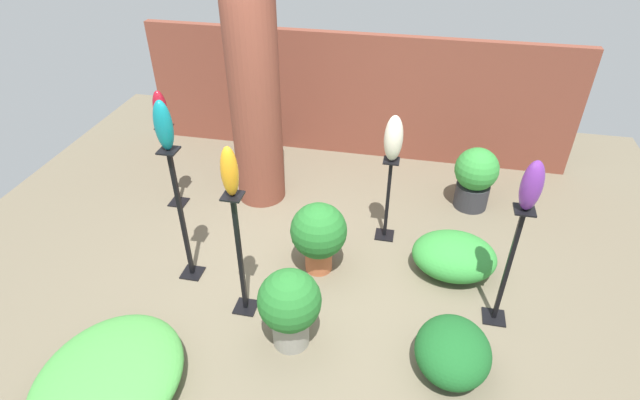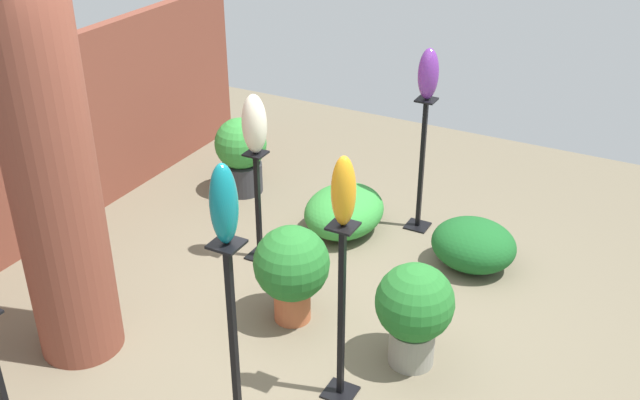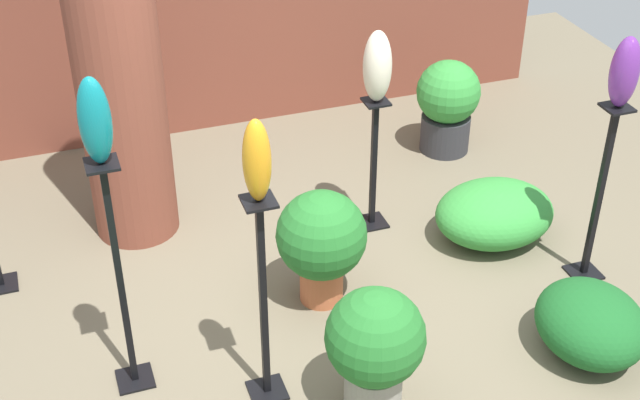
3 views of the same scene
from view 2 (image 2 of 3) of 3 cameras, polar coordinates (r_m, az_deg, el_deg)
The scene contains 17 objects.
ground_plane at distance 5.45m, azimuth 0.46°, elevation -10.07°, with size 8.00×8.00×0.00m, color #6B604C.
brick_wall_back at distance 6.57m, azimuth -21.36°, elevation 3.33°, with size 5.60×0.12×1.65m, color brown.
brick_pillar at distance 4.95m, azimuth -19.60°, elevation 1.03°, with size 0.56×0.56×2.50m, color brown.
pedestal_teal at distance 4.25m, azimuth -6.52°, elevation -11.99°, with size 0.20×0.20×1.41m.
pedestal_ruby at distance 4.65m, azimuth -23.04°, elevation -13.45°, with size 0.20×0.20×1.01m.
pedestal_violet at distance 6.50m, azimuth 7.73°, elevation 2.22°, with size 0.20×0.20×1.21m.
pedestal_ivory at distance 6.07m, azimuth -4.72°, elevation -0.87°, with size 0.20×0.20×0.96m.
pedestal_amber at distance 4.61m, azimuth 1.64°, elevation -9.22°, with size 0.20×0.20×1.26m.
art_vase_teal at distance 3.69m, azimuth -7.34°, elevation -0.32°, with size 0.15×0.14×0.44m, color #0F727A.
art_vase_violet at distance 6.17m, azimuth 8.25°, elevation 9.49°, with size 0.16×0.17×0.43m, color #6B2D8C.
art_vase_ivory at distance 5.74m, azimuth -5.02°, elevation 5.79°, with size 0.18×0.20×0.48m, color beige.
art_vase_amber at distance 4.13m, azimuth 1.81°, elevation 0.67°, with size 0.14×0.14×0.43m, color orange.
potted_plant_back_center at distance 7.16m, azimuth -6.03°, elevation 3.61°, with size 0.49×0.49×0.75m.
potted_plant_front_right at distance 4.98m, azimuth 7.21°, elevation -8.22°, with size 0.52×0.52×0.75m.
potted_plant_walkway_edge at distance 5.34m, azimuth -2.18°, elevation -5.16°, with size 0.55×0.55×0.75m.
foliage_bed_west at distance 6.54m, azimuth 1.86°, elevation -0.83°, with size 0.82×0.67×0.40m, color #338C38.
foliage_bed_center at distance 6.17m, azimuth 11.62°, elevation -3.36°, with size 0.60×0.69×0.41m, color #195923.
Camera 2 is at (-3.79, -1.96, 3.39)m, focal length 42.00 mm.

